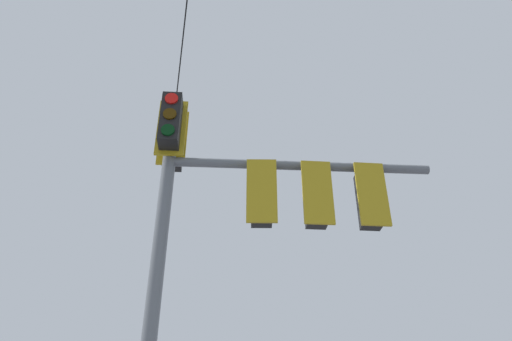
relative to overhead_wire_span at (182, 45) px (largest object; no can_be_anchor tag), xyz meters
name	(u,v)px	position (x,y,z in m)	size (l,w,h in m)	color
signal_mast_assembly	(232,218)	(1.67, 0.02, -4.68)	(3.21, 3.39, 7.20)	slate
overhead_wire_span	(182,45)	(0.00, 0.00, 0.00)	(22.06, 15.21, 2.36)	black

